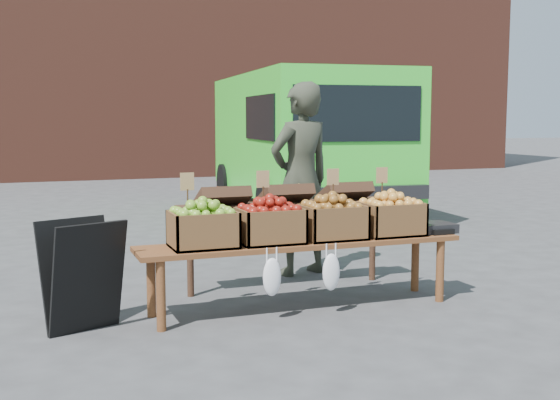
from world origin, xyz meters
name	(u,v)px	position (x,y,z in m)	size (l,w,h in m)	color
ground	(334,307)	(0.00, 0.00, 0.00)	(80.00, 80.00, 0.00)	#434446
delivery_van	(304,145)	(2.00, 5.46, 1.13)	(2.31, 5.03, 2.25)	#35DB31
vendor	(301,179)	(0.22, 1.27, 0.96)	(0.70, 0.46, 1.92)	#313528
chalkboard_sign	(82,275)	(-2.01, 0.07, 0.42)	(0.55, 0.30, 0.84)	black
back_table	(286,232)	(-0.13, 0.78, 0.52)	(2.10, 0.44, 1.04)	#3B2417
display_bench	(301,275)	(-0.27, 0.06, 0.28)	(2.70, 0.56, 0.57)	brown
crate_golden_apples	(203,229)	(-1.10, 0.06, 0.71)	(0.50, 0.40, 0.28)	#58882A
crate_russet_pears	(270,226)	(-0.55, 0.06, 0.71)	(0.50, 0.40, 0.28)	#650800
crate_red_apples	(332,222)	(0.00, 0.06, 0.71)	(0.50, 0.40, 0.28)	#9E652E
crate_green_apples	(391,219)	(0.55, 0.06, 0.71)	(0.50, 0.40, 0.28)	#A79925
weighing_scale	(433,227)	(0.98, 0.06, 0.61)	(0.34, 0.30, 0.08)	black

